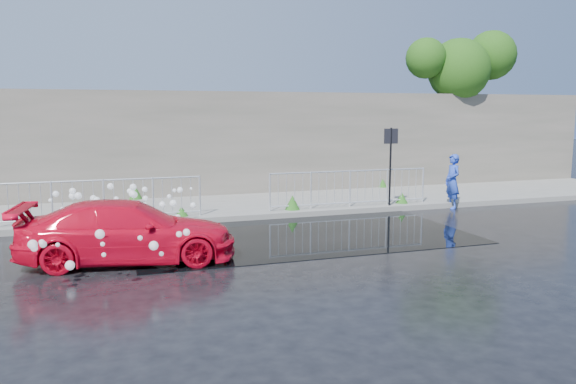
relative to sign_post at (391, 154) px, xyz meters
name	(u,v)px	position (x,y,z in m)	size (l,w,h in m)	color
ground	(291,243)	(-4.20, -3.10, -1.72)	(90.00, 90.00, 0.00)	black
pavement	(239,206)	(-4.20, 1.90, -1.65)	(30.00, 4.00, 0.15)	slate
curb	(256,217)	(-4.20, -0.10, -1.64)	(30.00, 0.25, 0.16)	slate
retaining_wall	(223,143)	(-4.20, 4.10, 0.18)	(30.00, 0.60, 3.50)	#575449
puddle	(297,233)	(-3.70, -2.10, -1.72)	(8.00, 5.00, 0.01)	black
sign_post	(391,154)	(0.00, 0.00, 0.00)	(0.45, 0.06, 2.50)	black
tree	(463,65)	(5.52, 4.32, 3.05)	(4.76, 2.45, 6.18)	#332114
railing_left	(104,199)	(-8.20, 0.25, -0.99)	(5.05, 0.05, 1.10)	silver
railing_right	(350,187)	(-1.20, 0.25, -0.99)	(5.05, 0.05, 1.10)	silver
weeds	(234,200)	(-4.47, 1.48, -1.39)	(12.17, 3.93, 0.43)	#144D18
water_spray	(125,210)	(-7.77, -1.90, -0.94)	(3.50, 5.52, 1.03)	white
red_car	(128,231)	(-7.78, -3.52, -1.11)	(1.72, 4.22, 1.23)	red
person	(452,181)	(2.02, -0.27, -0.88)	(0.61, 0.40, 1.68)	blue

